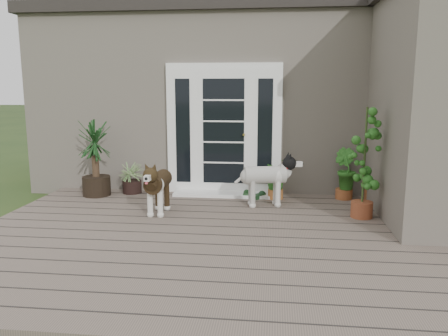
# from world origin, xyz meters

# --- Properties ---
(deck) EXTENTS (6.20, 4.60, 0.12)m
(deck) POSITION_xyz_m (0.00, 0.40, 0.06)
(deck) COLOR #6B5B4C
(deck) RESTS_ON ground
(house_main) EXTENTS (7.40, 4.00, 3.10)m
(house_main) POSITION_xyz_m (0.00, 4.65, 1.55)
(house_main) COLOR #665E54
(house_main) RESTS_ON ground
(roof_main) EXTENTS (7.60, 4.20, 0.20)m
(roof_main) POSITION_xyz_m (0.00, 4.65, 3.20)
(roof_main) COLOR #2D2826
(roof_main) RESTS_ON house_main
(house_wing) EXTENTS (1.60, 2.40, 3.10)m
(house_wing) POSITION_xyz_m (2.90, 1.50, 1.55)
(house_wing) COLOR #665E54
(house_wing) RESTS_ON ground
(door_unit) EXTENTS (1.90, 0.14, 2.15)m
(door_unit) POSITION_xyz_m (-0.20, 2.60, 1.19)
(door_unit) COLOR white
(door_unit) RESTS_ON deck
(door_step) EXTENTS (1.60, 0.40, 0.05)m
(door_step) POSITION_xyz_m (-0.20, 2.40, 0.14)
(door_step) COLOR white
(door_step) RESTS_ON deck
(brindle_dog) EXTENTS (0.36, 0.81, 0.67)m
(brindle_dog) POSITION_xyz_m (-0.97, 1.25, 0.45)
(brindle_dog) COLOR #342413
(brindle_dog) RESTS_ON deck
(white_dog) EXTENTS (0.89, 0.54, 0.69)m
(white_dog) POSITION_xyz_m (0.51, 1.82, 0.47)
(white_dog) COLOR white
(white_dog) RESTS_ON deck
(spider_plant) EXTENTS (0.67, 0.67, 0.56)m
(spider_plant) POSITION_xyz_m (-1.74, 2.40, 0.40)
(spider_plant) COLOR #91AD6B
(spider_plant) RESTS_ON deck
(yucca) EXTENTS (1.03, 1.03, 1.25)m
(yucca) POSITION_xyz_m (-2.27, 2.18, 0.74)
(yucca) COLOR black
(yucca) RESTS_ON deck
(herb_a) EXTENTS (0.65, 0.65, 0.59)m
(herb_a) POSITION_xyz_m (0.67, 2.28, 0.41)
(herb_a) COLOR #245C1A
(herb_a) RESTS_ON deck
(herb_b) EXTENTS (0.56, 0.56, 0.60)m
(herb_b) POSITION_xyz_m (1.76, 2.40, 0.42)
(herb_b) COLOR #285518
(herb_b) RESTS_ON deck
(herb_c) EXTENTS (0.36, 0.36, 0.52)m
(herb_c) POSITION_xyz_m (2.23, 2.40, 0.38)
(herb_c) COLOR #17511A
(herb_c) RESTS_ON deck
(sapling) EXTENTS (0.54, 0.54, 1.56)m
(sapling) POSITION_xyz_m (1.85, 1.37, 0.90)
(sapling) COLOR #245117
(sapling) RESTS_ON deck
(clog_left) EXTENTS (0.13, 0.28, 0.08)m
(clog_left) POSITION_xyz_m (0.20, 2.35, 0.16)
(clog_left) COLOR #153616
(clog_left) RESTS_ON deck
(clog_right) EXTENTS (0.31, 0.33, 0.09)m
(clog_right) POSITION_xyz_m (0.40, 2.25, 0.17)
(clog_right) COLOR black
(clog_right) RESTS_ON deck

